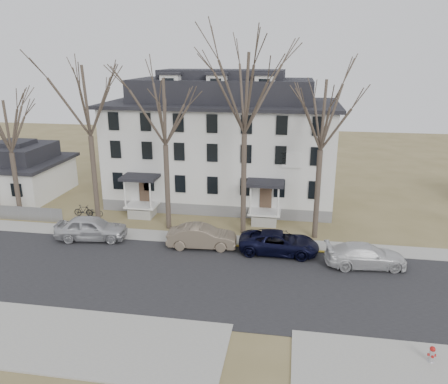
% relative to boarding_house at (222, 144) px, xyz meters
% --- Properties ---
extents(ground, '(120.00, 120.00, 0.00)m').
position_rel_boarding_house_xyz_m(ground, '(2.00, -17.95, -5.38)').
color(ground, olive).
rests_on(ground, ground).
extents(main_road, '(120.00, 10.00, 0.04)m').
position_rel_boarding_house_xyz_m(main_road, '(2.00, -15.95, -5.38)').
color(main_road, '#27272A').
rests_on(main_road, ground).
extents(far_sidewalk, '(120.00, 2.00, 0.08)m').
position_rel_boarding_house_xyz_m(far_sidewalk, '(2.00, -9.95, -5.38)').
color(far_sidewalk, '#A09F97').
rests_on(far_sidewalk, ground).
extents(near_sidewalk_left, '(20.00, 5.00, 0.08)m').
position_rel_boarding_house_xyz_m(near_sidewalk_left, '(-6.00, -22.95, -5.38)').
color(near_sidewalk_left, '#A09F97').
rests_on(near_sidewalk_left, ground).
extents(yellow_curb, '(14.00, 0.25, 0.06)m').
position_rel_boarding_house_xyz_m(yellow_curb, '(7.00, -10.85, -5.38)').
color(yellow_curb, gold).
rests_on(yellow_curb, ground).
extents(boarding_house, '(20.80, 12.36, 12.05)m').
position_rel_boarding_house_xyz_m(boarding_house, '(0.00, 0.00, 0.00)').
color(boarding_house, slate).
rests_on(boarding_house, ground).
extents(small_house, '(8.70, 8.70, 5.00)m').
position_rel_boarding_house_xyz_m(small_house, '(-20.00, -1.96, -3.13)').
color(small_house, silver).
rests_on(small_house, ground).
extents(tree_far_left, '(8.40, 8.40, 13.72)m').
position_rel_boarding_house_xyz_m(tree_far_left, '(-9.00, -8.15, 4.96)').
color(tree_far_left, '#473B31').
rests_on(tree_far_left, ground).
extents(tree_mid_left, '(7.80, 7.80, 12.74)m').
position_rel_boarding_house_xyz_m(tree_mid_left, '(-3.00, -8.15, 4.22)').
color(tree_mid_left, '#473B31').
rests_on(tree_mid_left, ground).
extents(tree_center, '(9.00, 9.00, 14.70)m').
position_rel_boarding_house_xyz_m(tree_center, '(3.00, -8.15, 5.71)').
color(tree_center, '#473B31').
rests_on(tree_center, ground).
extents(tree_mid_right, '(7.80, 7.80, 12.74)m').
position_rel_boarding_house_xyz_m(tree_mid_right, '(8.50, -8.15, 4.22)').
color(tree_mid_right, '#473B31').
rests_on(tree_mid_right, ground).
extents(tree_bungalow, '(6.60, 6.60, 10.78)m').
position_rel_boarding_house_xyz_m(tree_bungalow, '(-16.00, -8.15, 2.74)').
color(tree_bungalow, '#473B31').
rests_on(tree_bungalow, ground).
extents(car_silver, '(5.51, 2.79, 1.80)m').
position_rel_boarding_house_xyz_m(car_silver, '(-8.04, -11.33, -4.48)').
color(car_silver, silver).
rests_on(car_silver, ground).
extents(car_tan, '(5.07, 2.12, 1.63)m').
position_rel_boarding_house_xyz_m(car_tan, '(0.42, -11.38, -4.57)').
color(car_tan, '#756653').
rests_on(car_tan, ground).
extents(car_navy, '(5.57, 2.64, 1.54)m').
position_rel_boarding_house_xyz_m(car_navy, '(5.92, -11.42, -4.61)').
color(car_navy, black).
rests_on(car_navy, ground).
extents(car_white, '(5.41, 2.70, 1.51)m').
position_rel_boarding_house_xyz_m(car_white, '(11.59, -12.55, -4.62)').
color(car_white, silver).
rests_on(car_white, ground).
extents(bicycle_left, '(1.58, 0.66, 0.81)m').
position_rel_boarding_house_xyz_m(bicycle_left, '(-10.02, -6.64, -4.97)').
color(bicycle_left, black).
rests_on(bicycle_left, ground).
extents(bicycle_right, '(1.72, 0.50, 1.03)m').
position_rel_boarding_house_xyz_m(bicycle_right, '(-10.92, -6.88, -4.87)').
color(bicycle_right, black).
rests_on(bicycle_right, ground).
extents(fire_hydrant, '(0.35, 0.33, 0.85)m').
position_rel_boarding_house_xyz_m(fire_hydrant, '(13.21, -21.82, -4.95)').
color(fire_hydrant, '#B7B7BA').
rests_on(fire_hydrant, ground).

